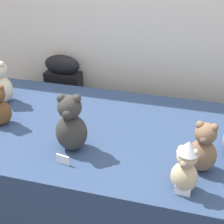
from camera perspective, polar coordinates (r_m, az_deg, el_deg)
wall_back at (r=2.26m, az=5.18°, el=18.07°), size 7.00×0.08×2.60m
display_table at (r=2.02m, az=0.00°, el=-12.75°), size 1.95×1.00×0.79m
instrument_case at (r=2.60m, az=-8.40°, el=0.28°), size 0.28×0.12×0.97m
teddy_bear_charcoal at (r=1.56m, az=-7.52°, el=-2.31°), size 0.18×0.16×0.31m
teddy_bear_sand at (r=1.36m, az=13.27°, el=-9.79°), size 0.14×0.12×0.26m
teddy_bear_mocha at (r=1.49m, az=16.28°, el=-6.43°), size 0.14×0.13×0.26m
teddy_bear_cream at (r=2.13m, az=-19.61°, el=5.00°), size 0.18×0.16×0.29m
name_card_front_left at (r=1.54m, az=-8.98°, el=-8.57°), size 0.07×0.02×0.05m
name_card_front_middle at (r=1.40m, az=12.70°, el=-13.86°), size 0.07×0.01×0.05m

